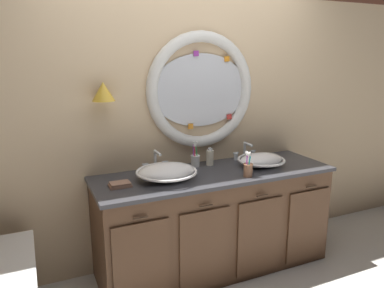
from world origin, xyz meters
name	(u,v)px	position (x,y,z in m)	size (l,w,h in m)	color
ground_plane	(215,284)	(0.00, 0.00, 0.00)	(14.00, 14.00, 0.00)	silver
back_wall_assembly	(186,110)	(0.01, 0.59, 1.32)	(6.40, 0.26, 2.60)	#D6B78E
vanity_counter	(214,220)	(0.12, 0.24, 0.43)	(1.97, 0.66, 0.85)	brown
sink_basin_left	(167,172)	(-0.31, 0.21, 0.92)	(0.47, 0.47, 0.13)	white
sink_basin_right	(261,160)	(0.54, 0.21, 0.91)	(0.40, 0.40, 0.11)	white
faucet_set_left	(156,162)	(-0.31, 0.46, 0.92)	(0.22, 0.15, 0.18)	silver
faucet_set_right	(245,152)	(0.54, 0.47, 0.92)	(0.24, 0.14, 0.16)	silver
toothbrush_holder_left	(195,160)	(0.03, 0.44, 0.91)	(0.08, 0.08, 0.22)	white
toothbrush_holder_right	(248,169)	(0.29, 0.03, 0.91)	(0.08, 0.08, 0.20)	#996647
soap_dispenser	(210,157)	(0.16, 0.42, 0.92)	(0.06, 0.07, 0.16)	#EFE5C6
folded_hand_towel	(120,185)	(-0.67, 0.22, 0.87)	(0.15, 0.11, 0.03)	#936B56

